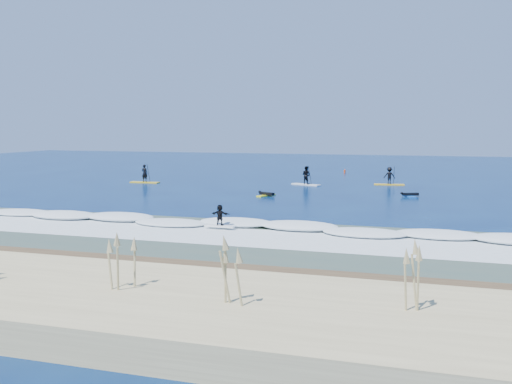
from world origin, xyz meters
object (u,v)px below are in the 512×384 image
(prone_paddler_near, at_px, (266,194))
(marker_buoy, at_px, (345,171))
(sup_paddler_right, at_px, (389,177))
(sup_paddler_left, at_px, (145,176))
(wave_surfer, at_px, (220,217))
(sup_paddler_center, at_px, (306,177))
(prone_paddler_far, at_px, (409,195))

(prone_paddler_near, relative_size, marker_buoy, 3.66)
(sup_paddler_right, height_order, marker_buoy, sup_paddler_right)
(sup_paddler_left, height_order, marker_buoy, sup_paddler_left)
(sup_paddler_left, xyz_separation_m, wave_surfer, (17.69, -23.87, 0.05))
(sup_paddler_right, distance_m, marker_buoy, 15.15)
(prone_paddler_near, bearing_deg, sup_paddler_right, -14.56)
(sup_paddler_center, distance_m, sup_paddler_right, 8.70)
(sup_paddler_right, bearing_deg, prone_paddler_near, -134.31)
(sup_paddler_center, distance_m, prone_paddler_near, 10.37)
(sup_paddler_left, xyz_separation_m, marker_buoy, (18.96, 18.99, -0.47))
(prone_paddler_near, relative_size, prone_paddler_far, 1.02)
(sup_paddler_center, height_order, sup_paddler_right, sup_paddler_center)
(sup_paddler_right, xyz_separation_m, prone_paddler_near, (-9.72, -12.84, -0.70))
(sup_paddler_right, distance_m, prone_paddler_far, 9.90)
(sup_paddler_right, bearing_deg, prone_paddler_far, -83.16)
(sup_paddler_right, height_order, wave_surfer, sup_paddler_right)
(sup_paddler_left, distance_m, prone_paddler_near, 17.53)
(sup_paddler_right, distance_m, wave_surfer, 30.29)
(sup_paddler_left, bearing_deg, sup_paddler_center, 10.12)
(sup_paddler_left, relative_size, sup_paddler_right, 1.04)
(sup_paddler_center, relative_size, wave_surfer, 1.77)
(wave_surfer, bearing_deg, sup_paddler_right, 78.43)
(sup_paddler_left, distance_m, marker_buoy, 26.84)
(sup_paddler_left, height_order, sup_paddler_right, sup_paddler_left)
(prone_paddler_far, xyz_separation_m, wave_surfer, (-10.27, -19.67, 0.62))
(sup_paddler_center, relative_size, sup_paddler_right, 1.05)
(sup_paddler_right, relative_size, prone_paddler_far, 1.52)
(prone_paddler_near, height_order, wave_surfer, wave_surfer)
(sup_paddler_left, height_order, prone_paddler_far, sup_paddler_left)
(prone_paddler_near, distance_m, prone_paddler_far, 12.54)
(sup_paddler_left, distance_m, sup_paddler_center, 17.49)
(sup_paddler_center, bearing_deg, marker_buoy, 106.86)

